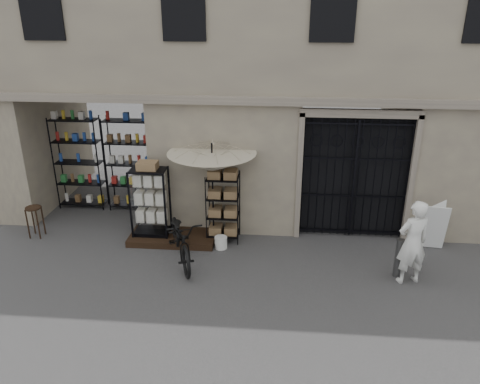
# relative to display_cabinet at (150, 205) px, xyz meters

# --- Properties ---
(ground) EXTENTS (80.00, 80.00, 0.00)m
(ground) POSITION_rel_display_cabinet_xyz_m (2.89, -1.59, -0.87)
(ground) COLOR black
(ground) RESTS_ON ground
(main_building) EXTENTS (14.00, 4.00, 9.00)m
(main_building) POSITION_rel_display_cabinet_xyz_m (2.89, 2.41, 3.63)
(main_building) COLOR gray
(main_building) RESTS_ON ground
(shop_recess) EXTENTS (3.00, 1.70, 3.00)m
(shop_recess) POSITION_rel_display_cabinet_xyz_m (-1.61, 1.21, 0.63)
(shop_recess) COLOR black
(shop_recess) RESTS_ON ground
(shop_shelving) EXTENTS (2.70, 0.50, 2.50)m
(shop_shelving) POSITION_rel_display_cabinet_xyz_m (-1.66, 1.71, 0.38)
(shop_shelving) COLOR black
(shop_shelving) RESTS_ON ground
(iron_gate) EXTENTS (2.50, 0.21, 3.00)m
(iron_gate) POSITION_rel_display_cabinet_xyz_m (4.64, 0.69, 0.63)
(iron_gate) COLOR black
(iron_gate) RESTS_ON ground
(step_platform) EXTENTS (2.00, 0.90, 0.15)m
(step_platform) POSITION_rel_display_cabinet_xyz_m (0.49, -0.04, -0.79)
(step_platform) COLOR black
(step_platform) RESTS_ON ground
(display_cabinet) EXTENTS (0.93, 0.78, 1.73)m
(display_cabinet) POSITION_rel_display_cabinet_xyz_m (0.00, 0.00, 0.00)
(display_cabinet) COLOR black
(display_cabinet) RESTS_ON step_platform
(wire_rack) EXTENTS (0.73, 0.52, 1.65)m
(wire_rack) POSITION_rel_display_cabinet_xyz_m (1.67, 0.13, -0.06)
(wire_rack) COLOR black
(wire_rack) RESTS_ON ground
(market_umbrella) EXTENTS (2.10, 2.12, 2.82)m
(market_umbrella) POSITION_rel_display_cabinet_xyz_m (1.44, 0.14, 1.16)
(market_umbrella) COLOR black
(market_umbrella) RESTS_ON ground
(white_bucket) EXTENTS (0.37, 0.37, 0.28)m
(white_bucket) POSITION_rel_display_cabinet_xyz_m (1.66, -0.29, -0.73)
(white_bucket) COLOR silver
(white_bucket) RESTS_ON ground
(bicycle) EXTENTS (1.07, 1.27, 2.06)m
(bicycle) POSITION_rel_display_cabinet_xyz_m (0.89, -0.91, -0.87)
(bicycle) COLOR black
(bicycle) RESTS_ON ground
(wooden_stool) EXTENTS (0.44, 0.44, 0.76)m
(wooden_stool) POSITION_rel_display_cabinet_xyz_m (-2.79, -0.10, -0.47)
(wooden_stool) COLOR black
(wooden_stool) RESTS_ON ground
(steel_bollard) EXTENTS (0.16, 0.16, 0.84)m
(steel_bollard) POSITION_rel_display_cabinet_xyz_m (5.39, -1.15, -0.45)
(steel_bollard) COLOR #515151
(steel_bollard) RESTS_ON ground
(shopkeeper) EXTENTS (1.13, 1.87, 0.42)m
(shopkeeper) POSITION_rel_display_cabinet_xyz_m (5.56, -1.33, -0.87)
(shopkeeper) COLOR silver
(shopkeeper) RESTS_ON ground
(easel_sign) EXTENTS (0.59, 0.66, 1.09)m
(easel_sign) POSITION_rel_display_cabinet_xyz_m (6.43, 0.18, -0.30)
(easel_sign) COLOR silver
(easel_sign) RESTS_ON ground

